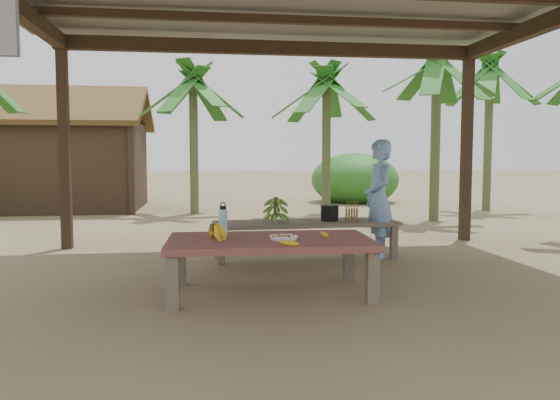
{
  "coord_description": "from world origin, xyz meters",
  "views": [
    {
      "loc": [
        -0.96,
        -5.21,
        1.23
      ],
      "look_at": [
        -0.24,
        0.07,
        0.8
      ],
      "focal_mm": 35.0,
      "sensor_mm": 36.0,
      "label": 1
    }
  ],
  "objects": [
    {
      "name": "ground",
      "position": [
        0.0,
        0.0,
        0.0
      ],
      "size": [
        80.0,
        80.0,
        0.0
      ],
      "primitive_type": "plane",
      "color": "brown",
      "rests_on": "ground"
    },
    {
      "name": "work_table",
      "position": [
        -0.4,
        -0.44,
        0.43
      ],
      "size": [
        1.83,
        1.05,
        0.5
      ],
      "rotation": [
        0.0,
        0.0,
        -0.03
      ],
      "color": "brown",
      "rests_on": "ground"
    },
    {
      "name": "bench",
      "position": [
        0.22,
        1.18,
        0.39
      ],
      "size": [
        2.23,
        0.7,
        0.45
      ],
      "rotation": [
        0.0,
        0.0,
        0.05
      ],
      "color": "brown",
      "rests_on": "ground"
    },
    {
      "name": "ripe_banana_bunch",
      "position": [
        -0.91,
        -0.46,
        0.58
      ],
      "size": [
        0.3,
        0.28,
        0.15
      ],
      "primitive_type": null,
      "rotation": [
        0.0,
        0.0,
        0.28
      ],
      "color": "yellow",
      "rests_on": "work_table"
    },
    {
      "name": "plate",
      "position": [
        -0.29,
        -0.53,
        0.52
      ],
      "size": [
        0.25,
        0.25,
        0.04
      ],
      "color": "white",
      "rests_on": "work_table"
    },
    {
      "name": "loose_banana_front",
      "position": [
        -0.29,
        -0.86,
        0.52
      ],
      "size": [
        0.17,
        0.05,
        0.04
      ],
      "primitive_type": "ellipsoid",
      "rotation": [
        0.0,
        0.0,
        1.5
      ],
      "color": "yellow",
      "rests_on": "work_table"
    },
    {
      "name": "loose_banana_side",
      "position": [
        0.1,
        -0.42,
        0.52
      ],
      "size": [
        0.08,
        0.14,
        0.04
      ],
      "primitive_type": "ellipsoid",
      "rotation": [
        0.0,
        0.0,
        0.27
      ],
      "color": "yellow",
      "rests_on": "work_table"
    },
    {
      "name": "water_flask",
      "position": [
        -0.8,
        -0.09,
        0.63
      ],
      "size": [
        0.08,
        0.08,
        0.3
      ],
      "color": "#43C9D3",
      "rests_on": "work_table"
    },
    {
      "name": "green_banana_stalk",
      "position": [
        -0.14,
        1.16,
        0.61
      ],
      "size": [
        0.28,
        0.28,
        0.31
      ],
      "primitive_type": null,
      "rotation": [
        0.0,
        0.0,
        0.05
      ],
      "color": "#598C2D",
      "rests_on": "bench"
    },
    {
      "name": "cooking_pot",
      "position": [
        0.52,
        1.19,
        0.54
      ],
      "size": [
        0.21,
        0.21,
        0.18
      ],
      "primitive_type": "cylinder",
      "color": "black",
      "rests_on": "bench"
    },
    {
      "name": "skewer_rack",
      "position": [
        0.78,
        1.16,
        0.57
      ],
      "size": [
        0.18,
        0.09,
        0.24
      ],
      "primitive_type": null,
      "rotation": [
        0.0,
        0.0,
        0.05
      ],
      "color": "#A57F47",
      "rests_on": "bench"
    },
    {
      "name": "woman",
      "position": [
        1.12,
        1.16,
        0.72
      ],
      "size": [
        0.36,
        0.53,
        1.43
      ],
      "primitive_type": "imported",
      "rotation": [
        0.0,
        0.0,
        -1.54
      ],
      "color": "#74A1DB",
      "rests_on": "ground"
    },
    {
      "name": "hut",
      "position": [
        -4.5,
        8.0,
        1.1
      ],
      "size": [
        4.4,
        3.43,
        2.85
      ],
      "color": "black",
      "rests_on": "ground"
    },
    {
      "name": "banana_plant_ne",
      "position": [
        3.32,
        4.59,
        2.74
      ],
      "size": [
        1.8,
        1.8,
        3.23
      ],
      "color": "#596638",
      "rests_on": "ground"
    },
    {
      "name": "banana_plant_n",
      "position": [
        1.52,
        5.89,
        2.53
      ],
      "size": [
        1.8,
        1.8,
        3.01
      ],
      "color": "#596638",
      "rests_on": "ground"
    },
    {
      "name": "banana_plant_nw",
      "position": [
        -1.21,
        6.49,
        2.59
      ],
      "size": [
        1.8,
        1.8,
        3.07
      ],
      "color": "#596638",
      "rests_on": "ground"
    },
    {
      "name": "banana_plant_far",
      "position": [
        5.35,
        6.38,
        2.93
      ],
      "size": [
        1.8,
        1.8,
        3.42
      ],
      "color": "#596638",
      "rests_on": "ground"
    }
  ]
}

